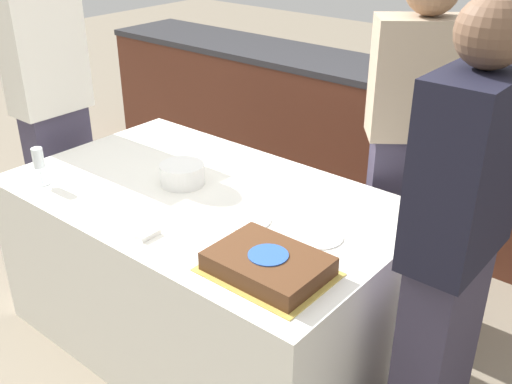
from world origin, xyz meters
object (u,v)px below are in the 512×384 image
object	(u,v)px
person_seated_left	(52,109)
plate_stack	(182,174)
person_cutting_cake	(412,150)
cake	(268,264)
wine_glass	(38,160)
person_seated_right	(451,263)

from	to	relation	value
person_seated_left	plate_stack	bearing A→B (deg)	-89.17
person_cutting_cake	plate_stack	bearing A→B (deg)	7.68
plate_stack	person_cutting_cake	world-z (taller)	person_cutting_cake
cake	wine_glass	world-z (taller)	wine_glass
cake	plate_stack	size ratio (longest dim) A/B	2.17
person_cutting_cake	person_seated_left	bearing A→B (deg)	-13.66
person_seated_left	wine_glass	bearing A→B (deg)	-129.21
person_cutting_cake	person_seated_left	world-z (taller)	person_seated_left
wine_glass	person_seated_right	size ratio (longest dim) A/B	0.10
person_cutting_cake	person_seated_right	distance (m)	0.88
wine_glass	person_seated_right	distance (m)	1.70
person_cutting_cake	person_seated_left	distance (m)	1.78
person_seated_right	person_cutting_cake	bearing A→B (deg)	-145.64
plate_stack	person_seated_right	xyz separation A→B (m)	(1.20, -0.01, 0.06)
person_seated_left	person_cutting_cake	bearing A→B (deg)	-65.88
person_seated_left	person_seated_right	distance (m)	2.12
wine_glass	person_seated_right	bearing A→B (deg)	12.67
person_cutting_cake	person_seated_right	xyz separation A→B (m)	(0.50, -0.73, -0.01)
cake	person_cutting_cake	distance (m)	1.00
cake	person_seated_left	xyz separation A→B (m)	(-1.62, 0.28, 0.11)
wine_glass	person_seated_left	xyz separation A→B (m)	(-0.46, 0.37, 0.03)
cake	plate_stack	world-z (taller)	plate_stack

